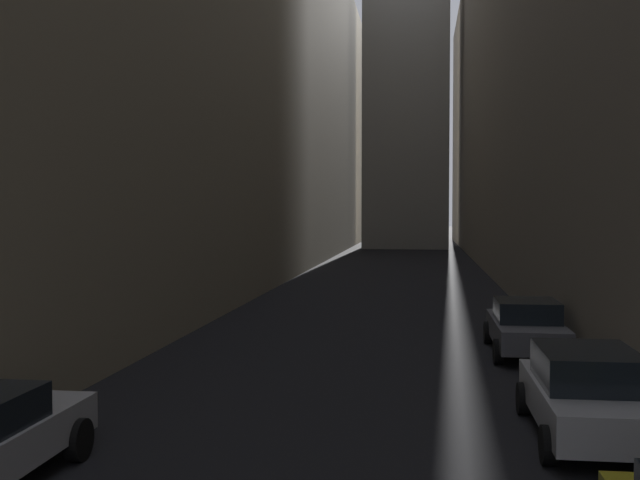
# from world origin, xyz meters

# --- Properties ---
(ground_plane) EXTENTS (264.00, 264.00, 0.00)m
(ground_plane) POSITION_xyz_m (0.00, 48.00, 0.00)
(ground_plane) COLOR black
(building_block_left) EXTENTS (10.87, 108.00, 25.72)m
(building_block_left) POSITION_xyz_m (-10.93, 50.00, 12.86)
(building_block_left) COLOR gray
(building_block_left) RESTS_ON ground
(building_block_right) EXTENTS (15.29, 108.00, 25.87)m
(building_block_right) POSITION_xyz_m (13.15, 50.00, 12.94)
(building_block_right) COLOR #756B5B
(building_block_right) RESTS_ON ground
(parked_car_right_third) EXTENTS (1.91, 4.23, 1.51)m
(parked_car_right_third) POSITION_xyz_m (4.40, 16.65, 0.78)
(parked_car_right_third) COLOR #B7B7BC
(parked_car_right_third) RESTS_ON ground
(parked_car_right_far) EXTENTS (1.93, 4.44, 1.45)m
(parked_car_right_far) POSITION_xyz_m (4.40, 24.26, 0.74)
(parked_car_right_far) COLOR #4C4C51
(parked_car_right_far) RESTS_ON ground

